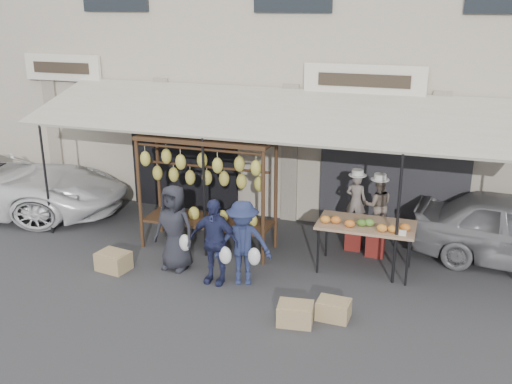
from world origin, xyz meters
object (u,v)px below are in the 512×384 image
produce_table (366,226)px  vendor_right (378,205)px  crate_near_b (333,309)px  customer_left (174,228)px  vendor_left (356,201)px  customer_mid (214,241)px  banana_rack (206,172)px  crate_far (114,261)px  customer_right (243,243)px  crate_near_a (295,314)px

produce_table → vendor_right: vendor_right is taller
vendor_right → crate_near_b: 2.68m
crate_near_b → customer_left: bearing=165.2°
vendor_left → customer_left: 3.48m
produce_table → vendor_right: size_ratio=1.58×
vendor_left → customer_left: size_ratio=0.70×
crate_near_b → customer_mid: bearing=166.0°
banana_rack → customer_left: bearing=-101.2°
customer_left → customer_mid: (0.87, -0.27, -0.03)m
banana_rack → customer_mid: (0.67, -1.27, -0.80)m
banana_rack → crate_far: 2.35m
customer_left → customer_right: size_ratio=1.06×
banana_rack → customer_mid: banana_rack is taller
crate_near_a → crate_near_b: bearing=32.1°
vendor_left → vendor_right: 0.47m
banana_rack → vendor_right: size_ratio=2.42×
banana_rack → crate_far: size_ratio=4.66×
customer_left → produce_table: bearing=22.8°
customer_left → crate_near_b: customer_left is taller
produce_table → customer_left: bearing=-163.8°
vendor_right → customer_right: (-2.01, -1.87, -0.26)m
produce_table → vendor_left: size_ratio=1.54×
customer_mid → crate_near_b: bearing=-10.7°
vendor_left → customer_right: (-1.58, -2.04, -0.24)m
vendor_left → customer_mid: bearing=55.2°
customer_right → produce_table: bearing=13.6°
banana_rack → crate_near_a: bearing=-42.5°
vendor_right → crate_near_a: vendor_right is taller
vendor_right → crate_near_a: bearing=61.0°
banana_rack → crate_near_b: 3.67m
produce_table → customer_mid: customer_mid is taller
vendor_left → customer_right: bearing=61.2°
vendor_left → customer_right: 2.59m
crate_near_a → customer_mid: bearing=152.5°
crate_near_b → vendor_left: bearing=92.7°
crate_near_a → crate_near_b: size_ratio=1.07×
vendor_right → customer_mid: bearing=25.7°
crate_near_b → produce_table: bearing=83.6°
customer_right → vendor_left: bearing=35.7°
vendor_right → crate_far: (-4.40, -2.14, -0.84)m
crate_far → customer_left: bearing=22.0°
customer_mid → crate_near_b: (2.18, -0.54, -0.61)m
vendor_left → crate_near_b: size_ratio=2.24×
vendor_left → crate_far: vendor_left is taller
banana_rack → customer_left: 1.28m
banana_rack → crate_near_b: (2.86, -1.82, -1.41)m
customer_left → crate_near_a: 2.85m
banana_rack → crate_near_b: banana_rack is taller
crate_near_b → customer_right: bearing=159.1°
crate_near_a → banana_rack: bearing=137.5°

